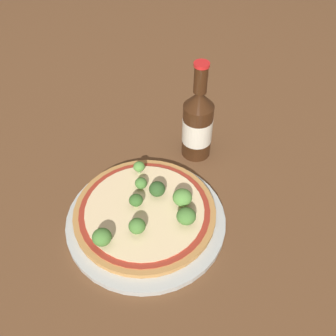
% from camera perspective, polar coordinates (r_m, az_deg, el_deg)
% --- Properties ---
extents(ground_plane, '(3.00, 3.00, 0.00)m').
position_cam_1_polar(ground_plane, '(0.72, -4.28, -8.25)').
color(ground_plane, brown).
extents(plate, '(0.29, 0.29, 0.01)m').
position_cam_1_polar(plate, '(0.72, -3.20, -7.57)').
color(plate, '#B2B7B2').
rests_on(plate, ground_plane).
extents(pizza, '(0.26, 0.26, 0.01)m').
position_cam_1_polar(pizza, '(0.72, -3.20, -6.44)').
color(pizza, '#B77F42').
rests_on(pizza, plate).
extents(broccoli_floret_0, '(0.02, 0.02, 0.02)m').
position_cam_1_polar(broccoli_floret_0, '(0.73, -3.94, -2.23)').
color(broccoli_floret_0, '#89A866').
rests_on(broccoli_floret_0, pizza).
extents(broccoli_floret_1, '(0.03, 0.03, 0.03)m').
position_cam_1_polar(broccoli_floret_1, '(0.72, -1.55, -3.10)').
color(broccoli_floret_1, '#89A866').
rests_on(broccoli_floret_1, pizza).
extents(broccoli_floret_2, '(0.04, 0.04, 0.03)m').
position_cam_1_polar(broccoli_floret_2, '(0.70, 2.10, -4.29)').
color(broccoli_floret_2, '#89A866').
rests_on(broccoli_floret_2, pizza).
extents(broccoli_floret_3, '(0.02, 0.02, 0.03)m').
position_cam_1_polar(broccoli_floret_3, '(0.76, -4.22, 0.18)').
color(broccoli_floret_3, '#89A866').
rests_on(broccoli_floret_3, pizza).
extents(broccoli_floret_4, '(0.03, 0.03, 0.03)m').
position_cam_1_polar(broccoli_floret_4, '(0.67, -4.51, -8.40)').
color(broccoli_floret_4, '#89A866').
rests_on(broccoli_floret_4, pizza).
extents(broccoli_floret_5, '(0.03, 0.03, 0.03)m').
position_cam_1_polar(broccoli_floret_5, '(0.68, 2.66, -7.00)').
color(broccoli_floret_5, '#89A866').
rests_on(broccoli_floret_5, pizza).
extents(broccoli_floret_6, '(0.03, 0.03, 0.03)m').
position_cam_1_polar(broccoli_floret_6, '(0.70, -4.67, -4.69)').
color(broccoli_floret_6, '#89A866').
rests_on(broccoli_floret_6, pizza).
extents(broccoli_floret_7, '(0.03, 0.03, 0.03)m').
position_cam_1_polar(broccoli_floret_7, '(0.66, -9.57, -9.87)').
color(broccoli_floret_7, '#89A866').
rests_on(broccoli_floret_7, pizza).
extents(beer_bottle, '(0.06, 0.06, 0.22)m').
position_cam_1_polar(beer_bottle, '(0.80, 4.32, 6.49)').
color(beer_bottle, '#381E0F').
rests_on(beer_bottle, ground_plane).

